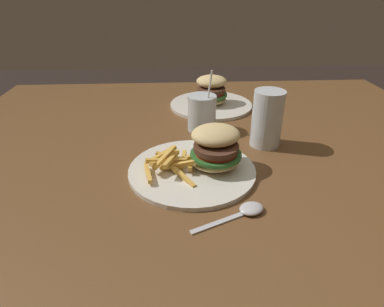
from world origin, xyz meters
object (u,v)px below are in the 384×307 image
beer_glass (267,120)px  spoon (248,210)px  meal_plate_near (203,159)px  juice_glass (202,114)px  meal_plate_far (211,97)px

beer_glass → spoon: 0.30m
meal_plate_near → beer_glass: beer_glass is taller
meal_plate_near → beer_glass: (0.17, 0.12, 0.04)m
meal_plate_near → juice_glass: 0.23m
juice_glass → spoon: juice_glass is taller
spoon → beer_glass: bearing=44.9°
juice_glass → meal_plate_far: bearing=75.9°
meal_plate_near → spoon: meal_plate_near is taller
meal_plate_near → juice_glass: size_ratio=1.64×
juice_glass → spoon: size_ratio=1.17×
spoon → juice_glass: bearing=73.5°
beer_glass → meal_plate_far: beer_glass is taller
meal_plate_far → meal_plate_near: bearing=-98.7°
beer_glass → spoon: (-0.10, -0.28, -0.06)m
meal_plate_near → beer_glass: bearing=35.2°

